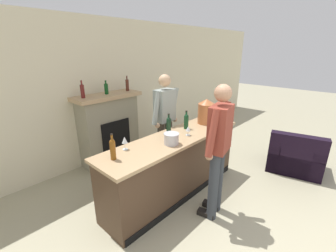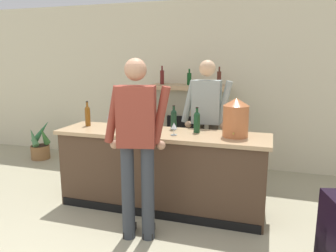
{
  "view_description": "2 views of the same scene",
  "coord_description": "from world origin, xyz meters",
  "px_view_note": "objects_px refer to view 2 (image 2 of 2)",
  "views": [
    {
      "loc": [
        -2.22,
        -0.23,
        2.2
      ],
      "look_at": [
        0.34,
        2.14,
        0.99
      ],
      "focal_mm": 24.0,
      "sensor_mm": 36.0,
      "label": 1
    },
    {
      "loc": [
        1.33,
        -1.77,
        1.8
      ],
      "look_at": [
        0.06,
        2.25,
        0.94
      ],
      "focal_mm": 35.0,
      "sensor_mm": 36.0,
      "label": 2
    }
  ],
  "objects_px": {
    "person_bartender": "(206,122)",
    "ice_bucket_steel": "(139,127)",
    "wine_glass_mid_counter": "(110,116)",
    "wine_bottle_cabernet_heavy": "(174,118)",
    "wine_bottle_merlot_tall": "(88,115)",
    "wine_glass_front_left": "(174,127)",
    "fireplace_stone": "(189,126)",
    "copper_dispenser": "(236,117)",
    "person_customer": "(137,142)",
    "wine_bottle_rose_blush": "(197,121)",
    "potted_plant_corner": "(40,145)"
  },
  "relations": [
    {
      "from": "person_bartender",
      "to": "wine_bottle_merlot_tall",
      "type": "xyz_separation_m",
      "value": [
        -1.44,
        -0.53,
        0.1
      ]
    },
    {
      "from": "copper_dispenser",
      "to": "wine_bottle_cabernet_heavy",
      "type": "bearing_deg",
      "value": 167.14
    },
    {
      "from": "fireplace_stone",
      "to": "person_customer",
      "type": "bearing_deg",
      "value": -88.19
    },
    {
      "from": "person_bartender",
      "to": "wine_bottle_merlot_tall",
      "type": "height_order",
      "value": "person_bartender"
    },
    {
      "from": "person_bartender",
      "to": "wine_glass_front_left",
      "type": "bearing_deg",
      "value": -108.33
    },
    {
      "from": "wine_bottle_cabernet_heavy",
      "to": "wine_glass_mid_counter",
      "type": "xyz_separation_m",
      "value": [
        -0.86,
        -0.02,
        -0.01
      ]
    },
    {
      "from": "wine_bottle_cabernet_heavy",
      "to": "wine_bottle_merlot_tall",
      "type": "relative_size",
      "value": 0.93
    },
    {
      "from": "fireplace_stone",
      "to": "wine_bottle_rose_blush",
      "type": "xyz_separation_m",
      "value": [
        0.48,
        -1.54,
        0.38
      ]
    },
    {
      "from": "person_bartender",
      "to": "wine_bottle_rose_blush",
      "type": "bearing_deg",
      "value": -91.78
    },
    {
      "from": "ice_bucket_steel",
      "to": "wine_bottle_rose_blush",
      "type": "bearing_deg",
      "value": 20.95
    },
    {
      "from": "person_customer",
      "to": "person_bartender",
      "type": "height_order",
      "value": "person_customer"
    },
    {
      "from": "ice_bucket_steel",
      "to": "fireplace_stone",
      "type": "bearing_deg",
      "value": 85.24
    },
    {
      "from": "person_customer",
      "to": "wine_glass_front_left",
      "type": "relative_size",
      "value": 12.62
    },
    {
      "from": "person_bartender",
      "to": "wine_glass_mid_counter",
      "type": "bearing_deg",
      "value": -160.9
    },
    {
      "from": "ice_bucket_steel",
      "to": "wine_bottle_cabernet_heavy",
      "type": "distance_m",
      "value": 0.47
    },
    {
      "from": "wine_bottle_merlot_tall",
      "to": "wine_glass_front_left",
      "type": "distance_m",
      "value": 1.22
    },
    {
      "from": "copper_dispenser",
      "to": "wine_bottle_merlot_tall",
      "type": "height_order",
      "value": "copper_dispenser"
    },
    {
      "from": "fireplace_stone",
      "to": "wine_bottle_merlot_tall",
      "type": "relative_size",
      "value": 5.27
    },
    {
      "from": "person_bartender",
      "to": "copper_dispenser",
      "type": "height_order",
      "value": "person_bartender"
    },
    {
      "from": "ice_bucket_steel",
      "to": "wine_bottle_rose_blush",
      "type": "distance_m",
      "value": 0.67
    },
    {
      "from": "person_customer",
      "to": "copper_dispenser",
      "type": "height_order",
      "value": "person_customer"
    },
    {
      "from": "wine_bottle_merlot_tall",
      "to": "wine_glass_front_left",
      "type": "xyz_separation_m",
      "value": [
        1.21,
        -0.17,
        -0.04
      ]
    },
    {
      "from": "copper_dispenser",
      "to": "wine_glass_front_left",
      "type": "height_order",
      "value": "copper_dispenser"
    },
    {
      "from": "person_customer",
      "to": "wine_bottle_rose_blush",
      "type": "xyz_separation_m",
      "value": [
        0.4,
        0.84,
        0.08
      ]
    },
    {
      "from": "fireplace_stone",
      "to": "person_customer",
      "type": "xyz_separation_m",
      "value": [
        0.07,
        -2.37,
        0.3
      ]
    },
    {
      "from": "wine_glass_front_left",
      "to": "wine_bottle_cabernet_heavy",
      "type": "bearing_deg",
      "value": 107.18
    },
    {
      "from": "person_bartender",
      "to": "ice_bucket_steel",
      "type": "height_order",
      "value": "person_bartender"
    },
    {
      "from": "person_bartender",
      "to": "ice_bucket_steel",
      "type": "xyz_separation_m",
      "value": [
        -0.64,
        -0.73,
        0.04
      ]
    },
    {
      "from": "person_customer",
      "to": "wine_glass_mid_counter",
      "type": "distance_m",
      "value": 1.2
    },
    {
      "from": "person_bartender",
      "to": "wine_glass_mid_counter",
      "type": "xyz_separation_m",
      "value": [
        -1.18,
        -0.41,
        0.09
      ]
    },
    {
      "from": "wine_bottle_merlot_tall",
      "to": "person_customer",
      "type": "bearing_deg",
      "value": -38.04
    },
    {
      "from": "person_customer",
      "to": "ice_bucket_steel",
      "type": "bearing_deg",
      "value": 110.39
    },
    {
      "from": "copper_dispenser",
      "to": "ice_bucket_steel",
      "type": "xyz_separation_m",
      "value": [
        -1.08,
        -0.16,
        -0.14
      ]
    },
    {
      "from": "wine_bottle_rose_blush",
      "to": "wine_bottle_merlot_tall",
      "type": "relative_size",
      "value": 0.94
    },
    {
      "from": "fireplace_stone",
      "to": "wine_bottle_rose_blush",
      "type": "bearing_deg",
      "value": -72.74
    },
    {
      "from": "person_customer",
      "to": "wine_glass_front_left",
      "type": "height_order",
      "value": "person_customer"
    },
    {
      "from": "fireplace_stone",
      "to": "potted_plant_corner",
      "type": "bearing_deg",
      "value": -171.87
    },
    {
      "from": "fireplace_stone",
      "to": "copper_dispenser",
      "type": "distance_m",
      "value": 1.92
    },
    {
      "from": "fireplace_stone",
      "to": "wine_bottle_merlot_tall",
      "type": "distance_m",
      "value": 1.88
    },
    {
      "from": "potted_plant_corner",
      "to": "ice_bucket_steel",
      "type": "xyz_separation_m",
      "value": [
        2.56,
        -1.39,
        0.78
      ]
    },
    {
      "from": "potted_plant_corner",
      "to": "wine_glass_mid_counter",
      "type": "relative_size",
      "value": 3.97
    },
    {
      "from": "ice_bucket_steel",
      "to": "wine_bottle_cabernet_heavy",
      "type": "xyz_separation_m",
      "value": [
        0.31,
        0.34,
        0.06
      ]
    },
    {
      "from": "copper_dispenser",
      "to": "ice_bucket_steel",
      "type": "distance_m",
      "value": 1.1
    },
    {
      "from": "copper_dispenser",
      "to": "ice_bucket_steel",
      "type": "relative_size",
      "value": 2.01
    },
    {
      "from": "copper_dispenser",
      "to": "potted_plant_corner",
      "type": "bearing_deg",
      "value": 161.39
    },
    {
      "from": "wine_glass_front_left",
      "to": "fireplace_stone",
      "type": "bearing_deg",
      "value": 98.52
    },
    {
      "from": "wine_bottle_rose_blush",
      "to": "ice_bucket_steel",
      "type": "bearing_deg",
      "value": -159.05
    },
    {
      "from": "wine_bottle_cabernet_heavy",
      "to": "wine_glass_front_left",
      "type": "distance_m",
      "value": 0.32
    },
    {
      "from": "wine_glass_front_left",
      "to": "wine_glass_mid_counter",
      "type": "bearing_deg",
      "value": 163.2
    },
    {
      "from": "fireplace_stone",
      "to": "copper_dispenser",
      "type": "relative_size",
      "value": 3.92
    }
  ]
}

